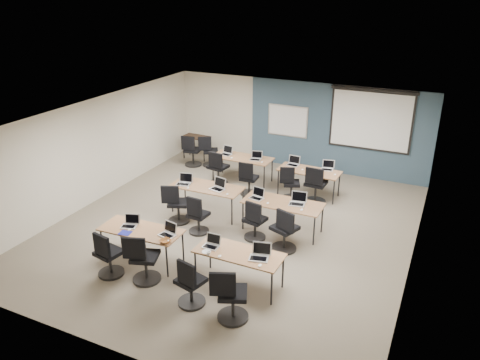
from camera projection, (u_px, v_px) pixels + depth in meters
The scene contains 58 objects.
floor at pixel (234, 227), 11.18m from camera, with size 8.00×9.00×0.02m, color #6B6354.
ceiling at pixel (234, 117), 10.13m from camera, with size 8.00×9.00×0.02m, color white.
wall_back at pixel (298, 125), 14.41m from camera, with size 8.00×0.04×2.70m, color beige.
wall_front at pixel (102, 278), 6.90m from camera, with size 8.00×0.04×2.70m, color beige.
wall_left at pixel (97, 150), 12.22m from camera, with size 0.04×9.00×2.70m, color beige.
wall_right at pixel (419, 207), 9.09m from camera, with size 0.04×9.00×2.70m, color beige.
blue_accent_panel at pixel (337, 130), 13.90m from camera, with size 5.50×0.04×2.70m, color #3D5977.
whiteboard at pixel (288, 121), 14.43m from camera, with size 1.28×0.03×0.98m.
projector_screen at pixel (371, 116), 13.26m from camera, with size 2.40×0.10×1.82m.
training_table_front_left at pixel (141, 231), 9.57m from camera, with size 1.72×0.72×0.73m.
training_table_front_right at pixel (239, 255), 8.75m from camera, with size 1.68×0.70×0.73m.
training_table_mid_left at pixel (207, 188), 11.59m from camera, with size 1.80×0.75×0.73m.
training_table_mid_right at pixel (283, 204), 10.74m from camera, with size 1.84×0.77×0.73m.
training_table_back_left at pixel (242, 159), 13.54m from camera, with size 1.75×0.73×0.73m.
training_table_back_right at pixel (309, 172), 12.59m from camera, with size 1.66×0.69×0.73m.
laptop_0 at pixel (130, 223), 9.66m from camera, with size 0.31×0.27×0.24m.
mouse_0 at pixel (129, 230), 9.51m from camera, with size 0.06×0.09×0.03m, color white.
task_chair_0 at pixel (108, 258), 9.15m from camera, with size 0.52×0.52×1.00m.
laptop_1 at pixel (168, 232), 9.32m from camera, with size 0.32×0.27×0.25m.
mouse_1 at pixel (169, 240), 9.12m from camera, with size 0.06×0.09×0.03m, color white.
task_chair_1 at pixel (143, 262), 8.97m from camera, with size 0.57×0.56×1.03m.
laptop_2 at pixel (212, 244), 8.91m from camera, with size 0.30×0.25×0.23m.
mouse_2 at pixel (220, 256), 8.59m from camera, with size 0.06×0.10×0.03m, color white.
task_chair_2 at pixel (190, 286), 8.30m from camera, with size 0.51×0.51×0.99m.
laptop_3 at pixel (260, 254), 8.54m from camera, with size 0.35×0.30×0.27m.
mouse_3 at pixel (260, 265), 8.30m from camera, with size 0.07×0.11×0.04m, color white.
task_chair_3 at pixel (230, 299), 7.93m from camera, with size 0.58×0.55×1.02m.
laptop_4 at pixel (184, 182), 11.69m from camera, with size 0.35×0.29×0.26m.
mouse_4 at pixel (188, 188), 11.46m from camera, with size 0.06×0.09×0.03m, color white.
task_chair_4 at pixel (176, 207), 11.23m from camera, with size 0.56×0.52×1.00m.
laptop_5 at pixel (218, 186), 11.41m from camera, with size 0.35×0.30×0.27m.
mouse_5 at pixel (227, 194), 11.12m from camera, with size 0.05×0.09×0.03m, color white.
task_chair_5 at pixel (197, 218), 10.74m from camera, with size 0.47×0.47×0.96m.
laptop_6 at pixel (257, 196), 10.92m from camera, with size 0.31×0.27×0.24m.
mouse_6 at pixel (268, 203), 10.67m from camera, with size 0.06×0.09×0.03m, color white.
task_chair_6 at pixel (255, 223), 10.47m from camera, with size 0.50×0.50×0.98m.
laptop_7 at pixel (298, 201), 10.64m from camera, with size 0.36×0.30×0.27m.
mouse_7 at pixel (302, 210), 10.35m from camera, with size 0.06×0.10×0.04m, color white.
task_chair_7 at pixel (284, 233), 10.01m from camera, with size 0.58×0.55×1.03m.
laptop_8 at pixel (227, 152), 13.72m from camera, with size 0.33×0.28×0.25m.
mouse_8 at pixel (232, 158), 13.43m from camera, with size 0.06×0.10×0.04m, color white.
task_chair_8 at pixel (218, 171), 13.36m from camera, with size 0.56×0.56×1.03m.
laptop_9 at pixel (256, 158), 13.31m from camera, with size 0.31×0.27×0.24m.
mouse_9 at pixel (262, 162), 13.11m from camera, with size 0.06×0.10×0.03m, color white.
task_chair_9 at pixel (248, 181), 12.72m from camera, with size 0.49×0.49×0.98m.
laptop_10 at pixel (293, 163), 12.92m from camera, with size 0.33×0.28×0.25m.
mouse_10 at pixel (302, 170), 12.59m from camera, with size 0.06×0.09×0.03m, color white.
task_chair_10 at pixel (290, 186), 12.44m from camera, with size 0.50×0.48×0.96m.
laptop_11 at pixel (327, 167), 12.61m from camera, with size 0.32×0.27×0.25m.
mouse_11 at pixel (335, 174), 12.26m from camera, with size 0.06×0.09×0.03m, color white.
task_chair_11 at pixel (315, 188), 12.20m from camera, with size 0.58×0.58×1.06m.
blue_mousepad at pixel (125, 233), 9.41m from camera, with size 0.24×0.20×0.01m, color navy.
snack_bowl at pixel (165, 241), 9.06m from camera, with size 0.21×0.21×0.05m, color olive.
snack_plate at pixel (206, 252), 8.74m from camera, with size 0.17×0.17×0.01m, color white.
coffee_cup at pixel (209, 254), 8.61m from camera, with size 0.06×0.06×0.06m, color silver.
utility_table at pixel (196, 139), 15.33m from camera, with size 0.89×0.49×0.75m.
spare_chair_a at pixel (209, 154), 14.75m from camera, with size 0.57×0.51×0.99m.
spare_chair_b at pixel (192, 153), 14.77m from camera, with size 0.54×0.54×1.02m.
Camera 1 is at (4.31, -8.88, 5.36)m, focal length 35.00 mm.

